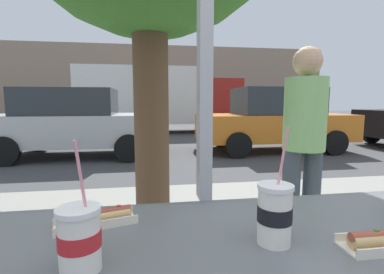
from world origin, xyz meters
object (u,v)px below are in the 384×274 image
Objects in this scene: parked_car_silver at (75,122)px; pedestrian at (304,138)px; soda_cup_right at (80,238)px; hotdog_tray_far at (96,218)px; soda_cup_left at (275,213)px; box_truck at (158,97)px; parked_car_orange at (274,120)px.

parked_car_silver is 2.58× the size of pedestrian.
hotdog_tray_far is at bearing 91.78° from soda_cup_right.
parked_car_silver is 6.15m from pedestrian.
box_truck is (0.11, 12.01, 0.48)m from soda_cup_left.
box_truck is at bearing 89.46° from soda_cup_left.
parked_car_orange reaches higher than hotdog_tray_far.
parked_car_orange reaches higher than soda_cup_right.
hotdog_tray_far is 11.84m from box_truck.
soda_cup_right is at bearing -88.22° from hotdog_tray_far.
soda_cup_right is at bearing -118.19° from parked_car_orange.
soda_cup_right is at bearing -134.47° from pedestrian.
parked_car_silver reaches higher than soda_cup_left.
box_truck reaches higher than pedestrian.
parked_car_silver is at bearing 107.66° from soda_cup_left.
hotdog_tray_far is 1.79m from pedestrian.
hotdog_tray_far is 0.06× the size of parked_car_silver.
box_truck reaches higher than parked_car_silver.
hotdog_tray_far is at bearing -75.95° from parked_car_silver.
soda_cup_right is at bearing -92.90° from box_truck.
box_truck reaches higher than soda_cup_right.
soda_cup_right reaches higher than hotdog_tray_far.
soda_cup_right is 12.08m from box_truck.
soda_cup_right is 1.94m from pedestrian.
pedestrian is at bearing 45.53° from soda_cup_right.
pedestrian is at bearing 39.91° from hotdog_tray_far.
parked_car_orange is (5.26, -0.00, 0.02)m from parked_car_silver.
pedestrian reaches higher than parked_car_orange.
parked_car_silver is at bearing 104.05° from hotdog_tray_far.
box_truck is (2.25, 5.30, 0.69)m from parked_car_silver.
box_truck is at bearing 119.55° from parked_car_orange.
parked_car_orange is at bearing 61.81° from soda_cup_right.
soda_cup_left is 0.08× the size of parked_car_orange.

